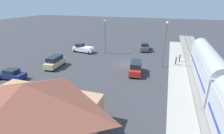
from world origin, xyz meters
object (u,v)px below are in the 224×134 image
object	(u,v)px
pickup_white	(83,48)
light_pole_lot_center	(105,33)
pickup_charcoal	(145,46)
station_building	(28,110)
suv_red	(136,68)
sedan_navy	(12,74)
pedestrian_waiting_far	(180,57)
light_pole_near_platform	(165,40)
suv_tan	(55,62)
pedestrian_on_platform	(176,60)

from	to	relation	value
pickup_white	light_pole_lot_center	xyz separation A→B (m)	(-5.72, -0.55, 4.02)
pickup_charcoal	station_building	bearing A→B (deg)	79.52
suv_red	sedan_navy	bearing A→B (deg)	24.11
pedestrian_waiting_far	light_pole_lot_center	world-z (taller)	light_pole_lot_center
pedestrian_waiting_far	sedan_navy	world-z (taller)	pedestrian_waiting_far
station_building	light_pole_near_platform	distance (m)	25.16
suv_tan	suv_red	bearing A→B (deg)	-173.79
sedan_navy	pedestrian_waiting_far	bearing A→B (deg)	-147.90
sedan_navy	pedestrian_on_platform	bearing A→B (deg)	-150.15
pedestrian_waiting_far	suv_tan	distance (m)	25.20
pickup_white	light_pole_lot_center	size ratio (longest dim) A/B	0.70
sedan_navy	light_pole_lot_center	bearing A→B (deg)	-117.89
sedan_navy	light_pole_near_platform	distance (m)	27.27
pedestrian_on_platform	pickup_charcoal	bearing A→B (deg)	-52.18
pedestrian_on_platform	suv_red	xyz separation A→B (m)	(6.89, 6.36, -0.13)
pedestrian_on_platform	light_pole_lot_center	distance (m)	16.99
pedestrian_waiting_far	pickup_charcoal	world-z (taller)	pickup_charcoal
pickup_charcoal	pedestrian_waiting_far	bearing A→B (deg)	136.76
pickup_white	pedestrian_on_platform	bearing A→B (deg)	172.31
pedestrian_on_platform	suv_red	size ratio (longest dim) A/B	0.33
light_pole_near_platform	station_building	bearing A→B (deg)	63.42
station_building	suv_tan	size ratio (longest dim) A/B	2.53
station_building	pickup_white	xyz separation A→B (m)	(8.28, -27.14, -1.84)
station_building	suv_tan	bearing A→B (deg)	-61.44
pedestrian_waiting_far	pedestrian_on_platform	bearing A→B (deg)	67.87
light_pole_lot_center	suv_tan	bearing A→B (deg)	61.69
pedestrian_waiting_far	sedan_navy	distance (m)	31.50
light_pole_near_platform	suv_red	bearing A→B (deg)	45.63
station_building	sedan_navy	xyz separation A→B (m)	(12.29, -9.31, -1.99)
light_pole_near_platform	suv_tan	bearing A→B (deg)	17.36
pedestrian_on_platform	light_pole_near_platform	size ratio (longest dim) A/B	0.19
light_pole_lot_center	pedestrian_waiting_far	bearing A→B (deg)	174.46
sedan_navy	light_pole_lot_center	world-z (taller)	light_pole_lot_center
pedestrian_on_platform	pedestrian_waiting_far	distance (m)	2.01
light_pole_near_platform	pedestrian_on_platform	bearing A→B (deg)	-143.48
suv_red	station_building	bearing A→B (deg)	69.29
pedestrian_waiting_far	light_pole_near_platform	size ratio (longest dim) A/B	0.19
pedestrian_waiting_far	sedan_navy	size ratio (longest dim) A/B	0.38
pickup_white	pickup_charcoal	world-z (taller)	same
suv_tan	light_pole_near_platform	world-z (taller)	light_pole_near_platform
station_building	pedestrian_waiting_far	bearing A→B (deg)	-118.92
station_building	pickup_white	world-z (taller)	station_building
pedestrian_waiting_far	light_pole_lot_center	distance (m)	17.44
sedan_navy	light_pole_near_platform	xyz separation A→B (m)	(-23.49, -13.08, 4.56)
station_building	suv_red	world-z (taller)	station_building
pedestrian_on_platform	pickup_charcoal	world-z (taller)	pickup_charcoal
sedan_navy	suv_red	world-z (taller)	suv_red
pedestrian_on_platform	pickup_white	xyz separation A→B (m)	(21.92, -2.96, -0.25)
pedestrian_on_platform	pickup_white	world-z (taller)	pickup_white
station_building	suv_red	bearing A→B (deg)	-110.71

